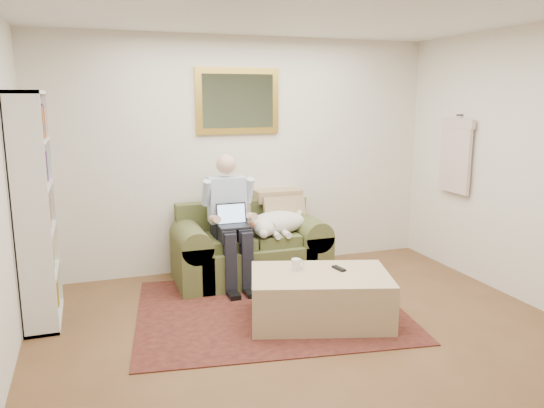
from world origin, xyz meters
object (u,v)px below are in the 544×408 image
ottoman (320,297)px  bookshelf (35,210)px  laptop (233,220)px  sleeping_dog (278,222)px  coffee_mug (296,264)px  sofa (250,253)px  seated_man (231,222)px

ottoman → bookshelf: size_ratio=0.60×
ottoman → laptop: bearing=114.9°
ottoman → bookshelf: bookshelf is taller
sleeping_dog → bookshelf: bookshelf is taller
laptop → ottoman: 1.28m
sleeping_dog → coffee_mug: (-0.20, -1.04, -0.13)m
laptop → ottoman: laptop is taller
bookshelf → ottoman: bearing=-19.8°
sofa → ottoman: 1.31m
sofa → sleeping_dog: 0.45m
laptop → seated_man: bearing=90.0°
sofa → seated_man: seated_man is taller
laptop → bookshelf: 1.85m
bookshelf → coffee_mug: bearing=-17.2°
seated_man → coffee_mug: bearing=-70.9°
sofa → ottoman: sofa is taller
sofa → seated_man: 0.49m
seated_man → bookshelf: bearing=-170.3°
coffee_mug → bookshelf: (-2.14, 0.66, 0.52)m
laptop → ottoman: bearing=-65.1°
sofa → laptop: 0.54m
sleeping_dog → seated_man: bearing=-172.9°
sofa → coffee_mug: 1.14m
laptop → bookshelf: bearing=-172.3°
laptop → coffee_mug: 0.99m
coffee_mug → seated_man: bearing=109.1°
sofa → coffee_mug: size_ratio=16.18×
seated_man → coffee_mug: 1.04m
ottoman → bookshelf: 2.57m
seated_man → coffee_mug: (0.34, -0.97, -0.20)m
ottoman → coffee_mug: size_ratio=11.96×
sleeping_dog → ottoman: sleeping_dog is taller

